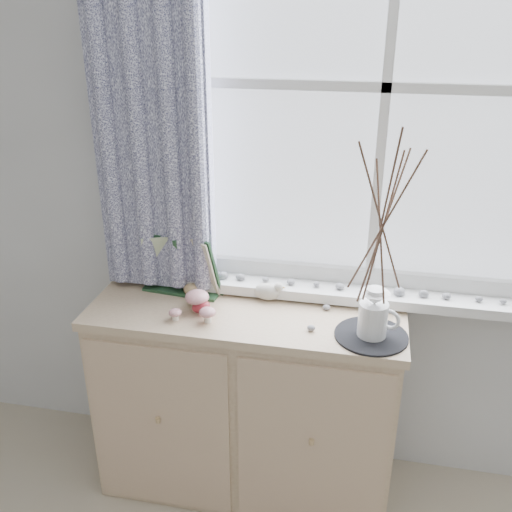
% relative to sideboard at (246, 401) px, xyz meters
% --- Properties ---
extents(sideboard, '(1.20, 0.45, 0.85)m').
position_rel_sideboard_xyz_m(sideboard, '(0.00, 0.00, 0.00)').
color(sideboard, '#CEB490').
rests_on(sideboard, ground).
extents(botanical_book, '(0.37, 0.17, 0.25)m').
position_rel_sideboard_xyz_m(botanical_book, '(-0.28, 0.07, 0.55)').
color(botanical_book, '#1E3E24').
rests_on(botanical_book, sideboard).
extents(toadstool_cluster, '(0.17, 0.15, 0.08)m').
position_rel_sideboard_xyz_m(toadstool_cluster, '(-0.17, -0.07, 0.47)').
color(toadstool_cluster, white).
rests_on(toadstool_cluster, sideboard).
extents(wooden_eggs, '(0.14, 0.18, 0.07)m').
position_rel_sideboard_xyz_m(wooden_eggs, '(-0.20, 0.00, 0.45)').
color(wooden_eggs, tan).
rests_on(wooden_eggs, sideboard).
extents(songbird_figurine, '(0.15, 0.07, 0.08)m').
position_rel_sideboard_xyz_m(songbird_figurine, '(0.06, 0.10, 0.46)').
color(songbird_figurine, beige).
rests_on(songbird_figurine, sideboard).
extents(crocheted_doily, '(0.26, 0.26, 0.01)m').
position_rel_sideboard_xyz_m(crocheted_doily, '(0.47, -0.09, 0.43)').
color(crocheted_doily, black).
rests_on(crocheted_doily, sideboard).
extents(twig_pitcher, '(0.35, 0.35, 0.76)m').
position_rel_sideboard_xyz_m(twig_pitcher, '(0.47, -0.09, 0.86)').
color(twig_pitcher, white).
rests_on(twig_pitcher, crocheted_doily).
extents(sideboard_pebbles, '(0.25, 0.19, 0.02)m').
position_rel_sideboard_xyz_m(sideboard_pebbles, '(0.35, -0.03, 0.43)').
color(sideboard_pebbles, gray).
rests_on(sideboard_pebbles, sideboard).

